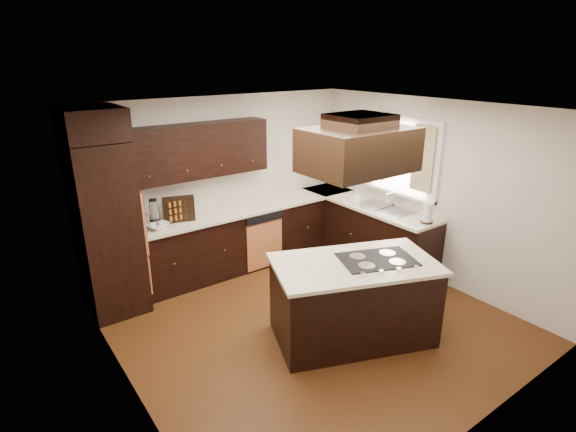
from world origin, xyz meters
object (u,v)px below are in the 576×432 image
Objects in this scene: oven_column at (107,229)px; range_hood at (358,150)px; island at (353,302)px; spice_rack at (179,209)px.

oven_column is 3.13m from range_hood.
spice_rack is (-1.01, 2.31, 0.65)m from island.
range_hood is (-0.09, -0.05, 1.72)m from island.
island is (1.96, -2.21, -0.62)m from oven_column.
range_hood is (1.88, -2.25, 1.10)m from oven_column.
island is at bearing 27.60° from range_hood.
oven_column is 1.26× the size of island.
range_hood reaches higher than oven_column.
island is 1.72m from range_hood.
spice_rack is at bearing 5.98° from oven_column.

